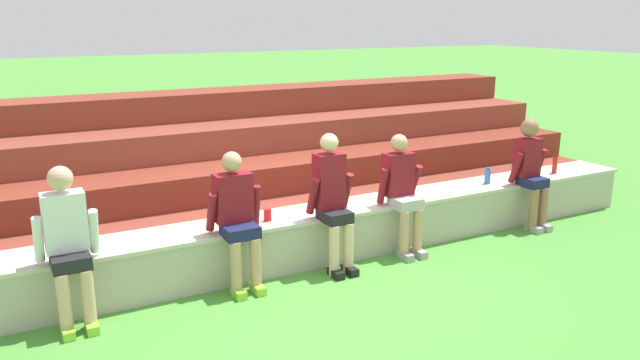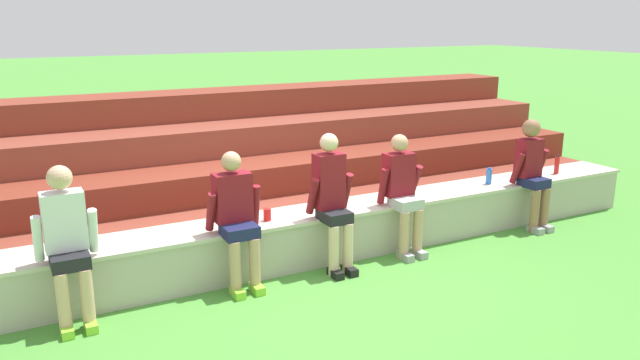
% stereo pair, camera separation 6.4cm
% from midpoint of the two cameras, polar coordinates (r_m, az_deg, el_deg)
% --- Properties ---
extents(ground_plane, '(80.00, 80.00, 0.00)m').
position_cam_midpoint_polar(ground_plane, '(6.73, -0.48, -8.27)').
color(ground_plane, '#4C9338').
extents(stone_seating_wall, '(9.68, 0.62, 0.56)m').
position_cam_midpoint_polar(stone_seating_wall, '(6.87, -1.62, -5.16)').
color(stone_seating_wall, '#B7AF9E').
rests_on(stone_seating_wall, ground).
extents(brick_bleachers, '(10.84, 3.16, 1.57)m').
position_cam_midpoint_polar(brick_bleachers, '(8.89, -8.46, 1.30)').
color(brick_bleachers, brown).
rests_on(brick_bleachers, ground).
extents(person_far_left, '(0.53, 0.52, 1.42)m').
position_cam_midpoint_polar(person_far_left, '(5.78, -21.87, -5.18)').
color(person_far_left, '#DBAD89').
rests_on(person_far_left, ground).
extents(person_left_of_center, '(0.55, 0.54, 1.37)m').
position_cam_midpoint_polar(person_left_of_center, '(6.16, -7.38, -3.26)').
color(person_left_of_center, tan).
rests_on(person_left_of_center, ground).
extents(person_center, '(0.49, 0.52, 1.46)m').
position_cam_midpoint_polar(person_center, '(6.53, 1.43, -1.78)').
color(person_center, beige).
rests_on(person_center, ground).
extents(person_right_of_center, '(0.52, 0.53, 1.36)m').
position_cam_midpoint_polar(person_right_of_center, '(7.06, 7.83, -0.98)').
color(person_right_of_center, tan).
rests_on(person_right_of_center, ground).
extents(person_far_right, '(0.49, 0.51, 1.39)m').
position_cam_midpoint_polar(person_far_right, '(8.30, 19.09, 0.88)').
color(person_far_right, '#996B4C').
rests_on(person_far_right, ground).
extents(water_bottle_near_right, '(0.06, 0.06, 0.26)m').
position_cam_midpoint_polar(water_bottle_near_right, '(9.05, 21.07, 1.31)').
color(water_bottle_near_right, red).
rests_on(water_bottle_near_right, stone_seating_wall).
extents(water_bottle_mid_left, '(0.07, 0.07, 0.21)m').
position_cam_midpoint_polar(water_bottle_mid_left, '(8.23, 15.43, 0.32)').
color(water_bottle_mid_left, blue).
rests_on(water_bottle_mid_left, stone_seating_wall).
extents(plastic_cup_left_end, '(0.08, 0.08, 0.13)m').
position_cam_midpoint_polar(plastic_cup_left_end, '(6.55, -4.58, -3.19)').
color(plastic_cup_left_end, red).
rests_on(plastic_cup_left_end, stone_seating_wall).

